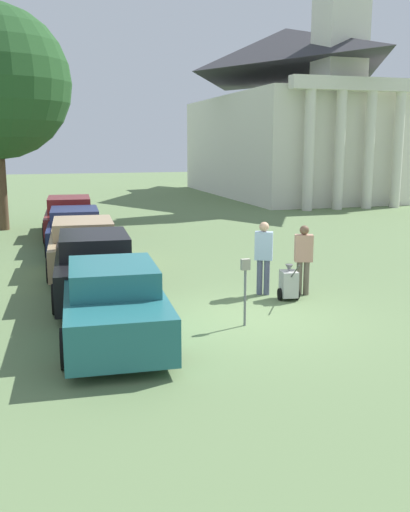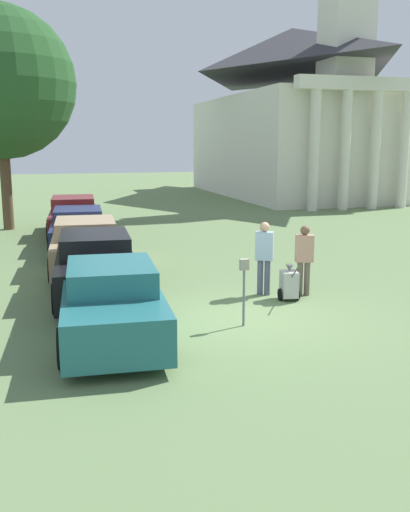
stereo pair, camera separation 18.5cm
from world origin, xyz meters
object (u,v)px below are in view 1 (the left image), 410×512
(parked_car_black, at_px, (95,265))
(parking_meter, at_px, (245,279))
(parked_car_teal, at_px, (113,302))
(person_worker, at_px, (264,253))
(equipment_cart, at_px, (289,284))
(parked_car_maroon, at_px, (70,218))
(church, at_px, (286,111))
(person_supervisor, at_px, (303,256))
(parked_car_tan, at_px, (84,245))
(parked_car_navy, at_px, (75,229))

(parked_car_black, xyz_separation_m, parking_meter, (2.60, -3.33, 0.24))
(parked_car_teal, xyz_separation_m, parking_meter, (2.60, -0.10, 0.27))
(person_worker, bearing_deg, equipment_cart, 149.21)
(parked_car_maroon, relative_size, church, 0.27)
(parked_car_black, height_order, parking_meter, parked_car_black)
(person_supervisor, bearing_deg, parked_car_teal, 36.73)
(parked_car_maroon, relative_size, person_worker, 3.04)
(parking_meter, height_order, church, church)
(parked_car_tan, bearing_deg, parked_car_teal, -86.30)
(parking_meter, bearing_deg, parked_car_black, 128.00)
(parked_car_tan, distance_m, church, 26.16)
(parked_car_tan, relative_size, parked_car_navy, 0.98)
(parked_car_maroon, bearing_deg, parked_car_tan, -86.29)
(parked_car_black, xyz_separation_m, church, (15.62, 23.34, 5.05))
(parking_meter, distance_m, church, 30.07)
(person_worker, xyz_separation_m, person_supervisor, (0.90, -0.30, -0.05))
(parked_car_navy, distance_m, person_supervisor, 9.21)
(parking_meter, height_order, equipment_cart, parking_meter)
(church, bearing_deg, parked_car_tan, -127.49)
(parked_car_navy, relative_size, parked_car_maroon, 1.00)
(person_supervisor, bearing_deg, parked_car_navy, -41.87)
(parked_car_teal, height_order, equipment_cart, parked_car_teal)
(parked_car_black, height_order, person_supervisor, person_supervisor)
(parking_meter, relative_size, church, 0.07)
(parked_car_teal, relative_size, parked_car_maroon, 0.88)
(parked_car_teal, xyz_separation_m, parked_car_tan, (-0.00, 6.21, 0.01))
(parked_car_teal, bearing_deg, equipment_cart, 21.93)
(parking_meter, height_order, person_worker, person_worker)
(parked_car_maroon, distance_m, person_worker, 11.12)
(person_supervisor, bearing_deg, parked_car_black, -0.69)
(parked_car_maroon, distance_m, person_supervisor, 11.74)
(person_worker, distance_m, person_supervisor, 0.95)
(parked_car_tan, distance_m, parked_car_navy, 3.38)
(parked_car_teal, height_order, parked_car_tan, parked_car_tan)
(parked_car_tan, height_order, person_supervisor, person_supervisor)
(parked_car_black, bearing_deg, equipment_cart, -19.57)
(church, bearing_deg, parked_car_teal, -120.44)
(parked_car_black, relative_size, church, 0.26)
(parked_car_tan, bearing_deg, parked_car_navy, 93.71)
(parked_car_teal, distance_m, person_worker, 4.38)
(church, bearing_deg, parked_car_navy, -132.60)
(parked_car_tan, distance_m, equipment_cart, 6.43)
(person_supervisor, xyz_separation_m, church, (10.85, 24.85, 4.80))
(parked_car_tan, xyz_separation_m, church, (15.62, 20.36, 5.07))
(church, bearing_deg, person_worker, -115.57)
(parked_car_tan, bearing_deg, person_supervisor, -39.57)
(parked_car_navy, bearing_deg, parked_car_teal, -86.29)
(person_worker, height_order, person_supervisor, person_worker)
(equipment_cart, bearing_deg, parked_car_black, 165.42)
(parked_car_maroon, distance_m, parking_meter, 12.81)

